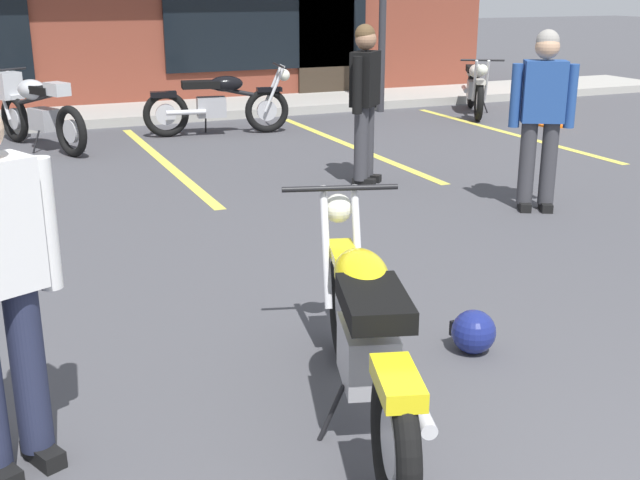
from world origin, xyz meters
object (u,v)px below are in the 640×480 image
object	(u,v)px
motorcycle_red_sportbike	(218,102)
motorcycle_silver_naked	(36,108)
helmet_on_pavement	(473,332)
motorcycle_foreground_classic	(365,333)
motorcycle_black_cruiser	(475,86)
traffic_cone	(554,110)
person_by_back_row	(542,110)
person_in_black_shirt	(365,95)

from	to	relation	value
motorcycle_red_sportbike	motorcycle_silver_naked	world-z (taller)	same
helmet_on_pavement	motorcycle_foreground_classic	bearing A→B (deg)	-155.54
motorcycle_foreground_classic	motorcycle_black_cruiser	xyz separation A→B (m)	(6.05, 8.03, 0.00)
motorcycle_foreground_classic	traffic_cone	distance (m)	9.20
helmet_on_pavement	traffic_cone	world-z (taller)	traffic_cone
person_by_back_row	traffic_cone	size ratio (longest dim) A/B	3.16
motorcycle_black_cruiser	helmet_on_pavement	distance (m)	9.18
motorcycle_red_sportbike	motorcycle_black_cruiser	size ratio (longest dim) A/B	1.10
helmet_on_pavement	motorcycle_silver_naked	bearing A→B (deg)	103.20
person_in_black_shirt	traffic_cone	xyz separation A→B (m)	(4.26, 2.11, -0.69)
helmet_on_pavement	traffic_cone	bearing A→B (deg)	47.81
motorcycle_red_sportbike	person_in_black_shirt	world-z (taller)	person_in_black_shirt
motorcycle_silver_naked	person_by_back_row	distance (m)	6.52
motorcycle_foreground_classic	motorcycle_silver_naked	world-z (taller)	same
motorcycle_foreground_classic	motorcycle_silver_naked	distance (m)	7.95
motorcycle_red_sportbike	motorcycle_silver_naked	size ratio (longest dim) A/B	1.06
motorcycle_foreground_classic	person_in_black_shirt	size ratio (longest dim) A/B	1.23
person_in_black_shirt	traffic_cone	world-z (taller)	person_in_black_shirt
motorcycle_silver_naked	helmet_on_pavement	bearing A→B (deg)	-76.80
motorcycle_silver_naked	person_by_back_row	xyz separation A→B (m)	(4.07, -5.07, 0.42)
motorcycle_red_sportbike	motorcycle_black_cruiser	world-z (taller)	same
motorcycle_black_cruiser	helmet_on_pavement	xyz separation A→B (m)	(-5.13, -7.61, -0.33)
person_by_back_row	helmet_on_pavement	bearing A→B (deg)	-133.88
motorcycle_silver_naked	person_by_back_row	world-z (taller)	person_by_back_row
motorcycle_foreground_classic	person_by_back_row	bearing A→B (deg)	41.12
person_in_black_shirt	person_by_back_row	world-z (taller)	same
motorcycle_foreground_classic	person_by_back_row	world-z (taller)	person_by_back_row
motorcycle_foreground_classic	helmet_on_pavement	bearing A→B (deg)	24.46
motorcycle_silver_naked	person_by_back_row	bearing A→B (deg)	-51.26
person_in_black_shirt	helmet_on_pavement	xyz separation A→B (m)	(-1.28, -4.00, -0.82)
person_by_back_row	motorcycle_foreground_classic	bearing A→B (deg)	-138.88
motorcycle_silver_naked	motorcycle_black_cruiser	bearing A→B (deg)	1.06
person_in_black_shirt	motorcycle_black_cruiser	bearing A→B (deg)	43.15
person_in_black_shirt	motorcycle_red_sportbike	bearing A→B (deg)	99.45
motorcycle_black_cruiser	person_by_back_row	distance (m)	5.93
motorcycle_foreground_classic	motorcycle_silver_naked	size ratio (longest dim) A/B	1.04
motorcycle_foreground_classic	traffic_cone	xyz separation A→B (m)	(6.47, 6.54, -0.20)
motorcycle_black_cruiser	motorcycle_silver_naked	world-z (taller)	same
motorcycle_foreground_classic	traffic_cone	size ratio (longest dim) A/B	3.87
motorcycle_foreground_classic	motorcycle_red_sportbike	world-z (taller)	same
motorcycle_red_sportbike	person_in_black_shirt	size ratio (longest dim) A/B	1.25
motorcycle_foreground_classic	motorcycle_black_cruiser	bearing A→B (deg)	52.99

